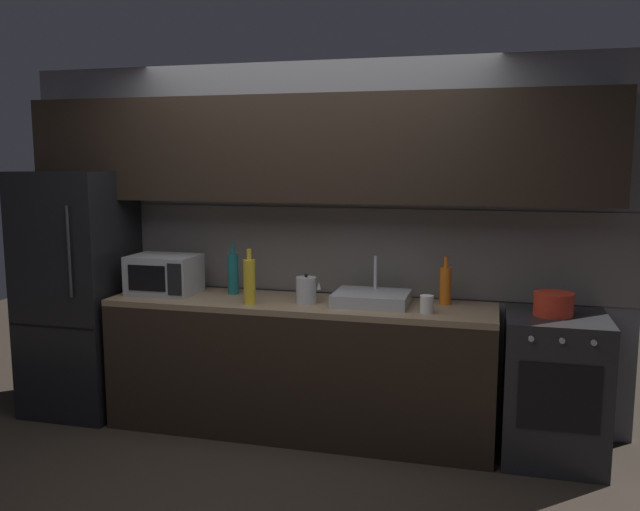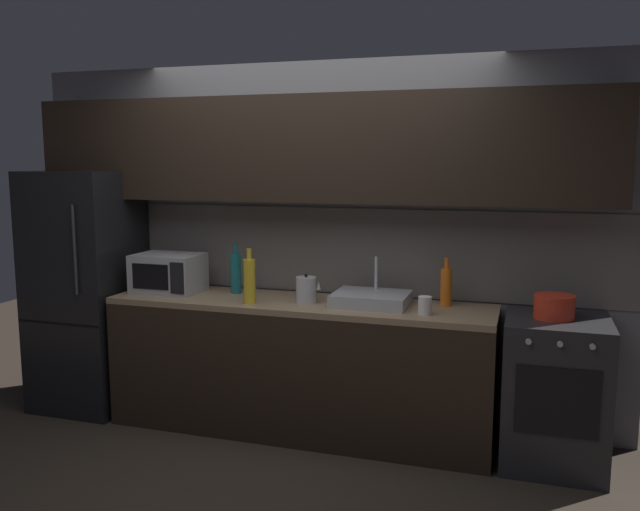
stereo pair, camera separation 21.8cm
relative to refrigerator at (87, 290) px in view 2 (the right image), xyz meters
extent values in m
plane|color=#2D261E|center=(1.67, -0.90, -0.88)|extent=(10.00, 10.00, 0.00)
cube|color=slate|center=(1.67, 0.40, 0.37)|extent=(4.31, 0.10, 2.50)
cube|color=slate|center=(1.67, 0.35, 0.32)|extent=(4.31, 0.01, 0.60)
cube|color=black|center=(1.67, 0.18, 1.02)|extent=(3.97, 0.34, 0.70)
cube|color=black|center=(1.67, 0.00, -0.45)|extent=(2.57, 0.60, 0.86)
cube|color=#8C7256|center=(1.67, 0.00, 0.00)|extent=(2.57, 0.60, 0.04)
cube|color=black|center=(0.00, 0.00, 0.00)|extent=(0.68, 0.66, 1.75)
cube|color=black|center=(0.00, -0.33, -0.18)|extent=(0.67, 0.00, 0.01)
cylinder|color=#333333|center=(0.19, -0.35, 0.35)|extent=(0.02, 0.02, 0.61)
cube|color=#232326|center=(3.29, 0.00, -0.43)|extent=(0.60, 0.60, 0.90)
cube|color=black|center=(3.29, -0.30, -0.38)|extent=(0.45, 0.01, 0.40)
cylinder|color=#B2B2B7|center=(3.13, -0.31, -0.05)|extent=(0.03, 0.02, 0.03)
cylinder|color=#B2B2B7|center=(3.29, -0.31, -0.05)|extent=(0.03, 0.02, 0.03)
cylinder|color=#B2B2B7|center=(3.46, -0.31, -0.05)|extent=(0.03, 0.02, 0.03)
cube|color=#A8AAAF|center=(0.68, 0.02, 0.16)|extent=(0.46, 0.34, 0.27)
cube|color=black|center=(0.64, -0.15, 0.16)|extent=(0.28, 0.01, 0.18)
cube|color=black|center=(0.85, -0.15, 0.16)|extent=(0.10, 0.01, 0.22)
cube|color=#ADAFB5|center=(2.15, 0.03, 0.06)|extent=(0.48, 0.38, 0.08)
cylinder|color=silver|center=(2.15, 0.16, 0.21)|extent=(0.02, 0.02, 0.22)
cylinder|color=#B7BABF|center=(1.73, -0.04, 0.11)|extent=(0.13, 0.13, 0.17)
sphere|color=black|center=(1.73, -0.04, 0.21)|extent=(0.02, 0.02, 0.02)
cone|color=#B7BABF|center=(1.82, -0.04, 0.14)|extent=(0.03, 0.03, 0.05)
cylinder|color=orange|center=(2.61, 0.15, 0.15)|extent=(0.07, 0.07, 0.24)
cylinder|color=orange|center=(2.61, 0.15, 0.30)|extent=(0.03, 0.03, 0.07)
cylinder|color=#19666B|center=(1.16, 0.12, 0.16)|extent=(0.07, 0.07, 0.28)
cylinder|color=#19666B|center=(1.16, 0.12, 0.34)|extent=(0.03, 0.03, 0.07)
cylinder|color=gold|center=(1.38, -0.16, 0.17)|extent=(0.08, 0.08, 0.29)
cylinder|color=gold|center=(1.38, -0.16, 0.35)|extent=(0.03, 0.03, 0.07)
cylinder|color=silver|center=(2.52, -0.13, 0.08)|extent=(0.08, 0.08, 0.11)
cylinder|color=red|center=(3.27, 0.00, 0.09)|extent=(0.23, 0.23, 0.12)
cylinder|color=red|center=(3.27, 0.00, 0.16)|extent=(0.24, 0.24, 0.02)
camera|label=1|loc=(2.89, -4.11, 0.95)|focal=37.06mm
camera|label=2|loc=(3.10, -4.05, 0.95)|focal=37.06mm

